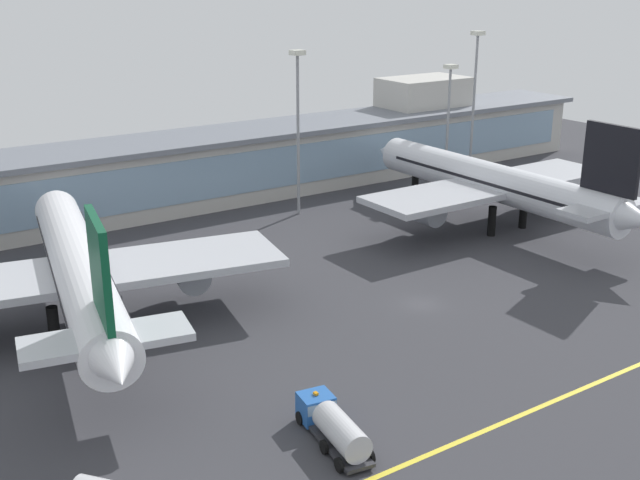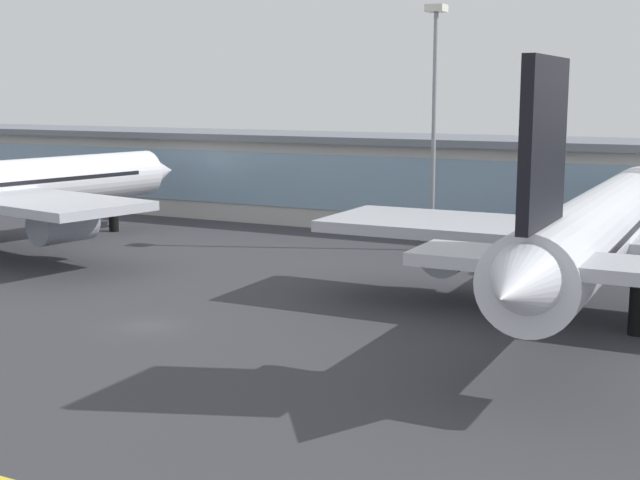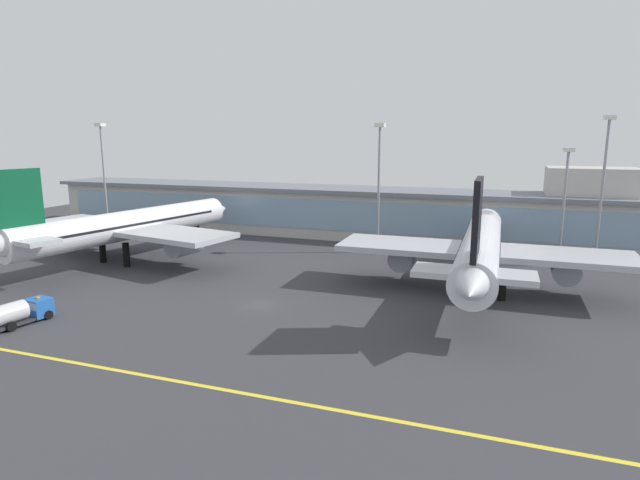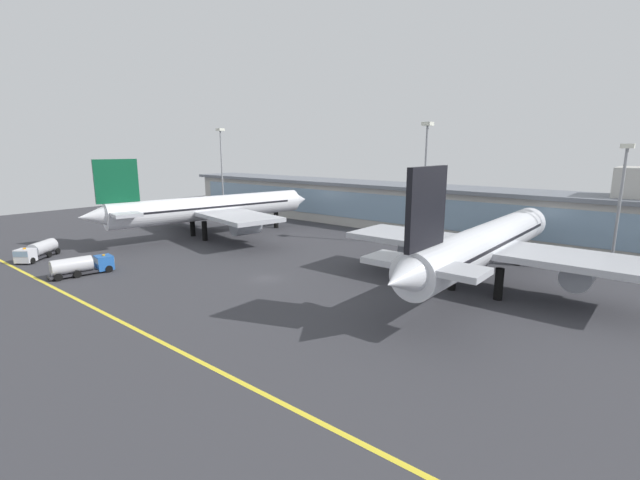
# 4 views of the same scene
# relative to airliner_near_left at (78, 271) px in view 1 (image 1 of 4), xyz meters

# --- Properties ---
(ground_plane) EXTENTS (209.28, 209.28, 0.00)m
(ground_plane) POSITION_rel_airliner_near_left_xyz_m (32.54, -14.62, -6.25)
(ground_plane) COLOR #38383D
(taxiway_centreline_stripe) EXTENTS (167.42, 0.50, 0.01)m
(taxiway_centreline_stripe) POSITION_rel_airliner_near_left_xyz_m (32.54, -36.62, -6.25)
(taxiway_centreline_stripe) COLOR yellow
(taxiway_centreline_stripe) RESTS_ON ground
(terminal_building) EXTENTS (152.49, 14.00, 15.90)m
(terminal_building) POSITION_rel_airliner_near_left_xyz_m (34.63, 35.27, -0.48)
(terminal_building) COLOR beige
(terminal_building) RESTS_ON ground
(airliner_near_left) EXTENTS (42.58, 51.95, 17.14)m
(airliner_near_left) POSITION_rel_airliner_near_left_xyz_m (0.00, 0.00, 0.00)
(airliner_near_left) COLOR black
(airliner_near_left) RESTS_ON ground
(airliner_near_right) EXTENTS (39.96, 51.43, 17.42)m
(airliner_near_right) POSITION_rel_airliner_near_left_xyz_m (59.27, 1.14, 0.11)
(airliner_near_right) COLOR black
(airliner_near_right) RESTS_ON ground
(fuel_tanker_truck) EXTENTS (4.08, 9.31, 2.90)m
(fuel_tanker_truck) POSITION_rel_airliner_near_left_xyz_m (9.30, -30.99, -4.74)
(fuel_tanker_truck) COLOR black
(fuel_tanker_truck) RESTS_ON ground
(apron_light_mast_west) EXTENTS (1.80, 1.80, 24.03)m
(apron_light_mast_west) POSITION_rel_airliner_near_left_xyz_m (39.77, 21.62, 9.43)
(apron_light_mast_west) COLOR gray
(apron_light_mast_west) RESTS_ON ground
(apron_light_mast_centre) EXTENTS (1.80, 1.80, 19.83)m
(apron_light_mast_centre) POSITION_rel_airliner_near_left_xyz_m (71.65, 24.28, 7.08)
(apron_light_mast_centre) COLOR gray
(apron_light_mast_centre) RESTS_ON ground
(apron_light_mast_far_east) EXTENTS (1.80, 1.80, 25.02)m
(apron_light_mast_far_east) POSITION_rel_airliner_near_left_xyz_m (77.25, 24.07, 9.98)
(apron_light_mast_far_east) COLOR gray
(apron_light_mast_far_east) RESTS_ON ground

